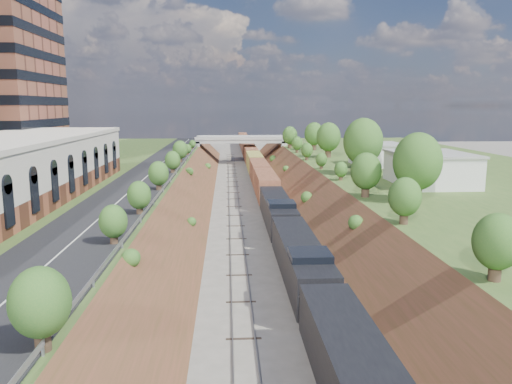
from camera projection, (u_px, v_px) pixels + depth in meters
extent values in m
cube|color=#3A5824|center=(24.00, 196.00, 71.95)|extent=(44.00, 180.00, 5.00)
cube|color=#3A5824|center=(469.00, 192.00, 75.70)|extent=(44.00, 180.00, 5.00)
cube|color=brown|center=(178.00, 211.00, 73.62)|extent=(10.00, 180.00, 10.00)
cube|color=brown|center=(325.00, 210.00, 74.87)|extent=(10.00, 180.00, 10.00)
cube|color=gray|center=(234.00, 210.00, 74.09)|extent=(1.58, 180.00, 0.18)
cube|color=gray|center=(269.00, 210.00, 74.38)|extent=(1.58, 180.00, 0.18)
cube|color=black|center=(146.00, 178.00, 72.51)|extent=(8.00, 180.00, 0.10)
cube|color=#99999E|center=(174.00, 174.00, 72.66)|extent=(0.06, 171.00, 0.30)
cube|color=gray|center=(198.00, 152.00, 134.06)|extent=(1.50, 8.00, 6.20)
cube|color=gray|center=(283.00, 152.00, 135.36)|extent=(1.50, 8.00, 6.20)
cube|color=gray|center=(240.00, 140.00, 134.18)|extent=(24.00, 8.00, 1.00)
cube|color=gray|center=(241.00, 138.00, 130.11)|extent=(24.00, 0.30, 0.80)
cube|color=gray|center=(240.00, 137.00, 137.98)|extent=(24.00, 0.30, 0.80)
cube|color=silver|center=(430.00, 170.00, 66.52)|extent=(9.00, 12.00, 4.00)
cube|color=silver|center=(378.00, 155.00, 88.17)|extent=(8.00, 10.00, 3.60)
cylinder|color=#473323|center=(416.00, 190.00, 54.46)|extent=(1.30, 1.30, 2.62)
ellipsoid|color=#2C5F21|center=(418.00, 161.00, 53.93)|extent=(5.25, 5.25, 6.30)
cylinder|color=#473323|center=(105.00, 254.00, 33.27)|extent=(0.66, 0.66, 1.22)
ellipsoid|color=#2C5F21|center=(104.00, 233.00, 33.02)|extent=(2.45, 2.45, 2.94)
cube|color=black|center=(300.00, 258.00, 42.88)|extent=(3.16, 18.94, 3.12)
cube|color=black|center=(277.00, 210.00, 62.50)|extent=(3.16, 18.94, 3.12)
cube|color=brown|center=(249.00, 152.00, 138.79)|extent=(3.16, 134.29, 3.79)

